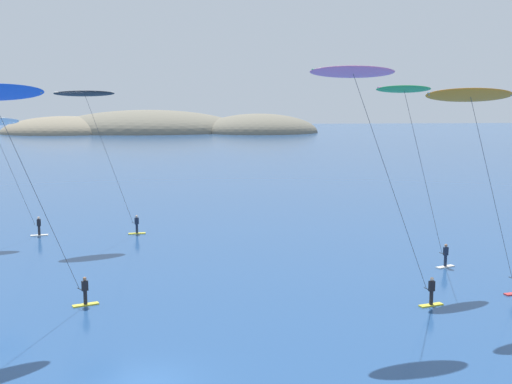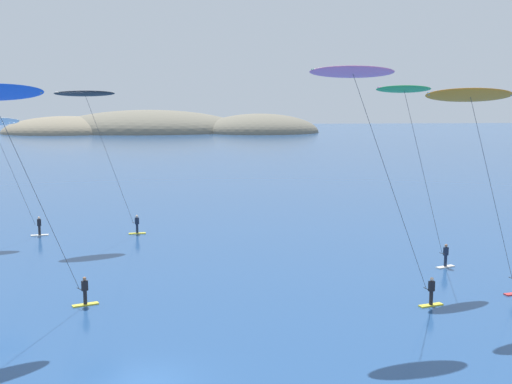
{
  "view_description": "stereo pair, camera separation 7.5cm",
  "coord_description": "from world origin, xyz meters",
  "px_view_note": "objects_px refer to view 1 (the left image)",
  "views": [
    {
      "loc": [
        1.87,
        -25.95,
        11.85
      ],
      "look_at": [
        6.67,
        18.27,
        5.49
      ],
      "focal_mm": 45.0,
      "sensor_mm": 36.0,
      "label": 1
    },
    {
      "loc": [
        1.94,
        -25.96,
        11.85
      ],
      "look_at": [
        6.67,
        18.27,
        5.49
      ],
      "focal_mm": 45.0,
      "sensor_mm": 36.0,
      "label": 2
    }
  ],
  "objects_px": {
    "kitesurfer_pink": "(360,93)",
    "kitesurfer_black": "(89,104)",
    "kitesurfer_green": "(409,109)",
    "kitesurfer_orange": "(474,110)"
  },
  "relations": [
    {
      "from": "kitesurfer_pink",
      "to": "kitesurfer_black",
      "type": "distance_m",
      "value": 28.02
    },
    {
      "from": "kitesurfer_pink",
      "to": "kitesurfer_black",
      "type": "xyz_separation_m",
      "value": [
        -17.43,
        21.93,
        -0.73
      ]
    },
    {
      "from": "kitesurfer_pink",
      "to": "kitesurfer_black",
      "type": "bearing_deg",
      "value": 128.48
    },
    {
      "from": "kitesurfer_black",
      "to": "kitesurfer_pink",
      "type": "bearing_deg",
      "value": -51.52
    },
    {
      "from": "kitesurfer_pink",
      "to": "kitesurfer_green",
      "type": "relative_size",
      "value": 1.06
    },
    {
      "from": "kitesurfer_orange",
      "to": "kitesurfer_pink",
      "type": "xyz_separation_m",
      "value": [
        -7.11,
        -1.53,
        0.96
      ]
    },
    {
      "from": "kitesurfer_orange",
      "to": "kitesurfer_green",
      "type": "height_order",
      "value": "kitesurfer_green"
    },
    {
      "from": "kitesurfer_orange",
      "to": "kitesurfer_black",
      "type": "relative_size",
      "value": 0.99
    },
    {
      "from": "kitesurfer_green",
      "to": "kitesurfer_black",
      "type": "bearing_deg",
      "value": 148.33
    },
    {
      "from": "kitesurfer_pink",
      "to": "kitesurfer_green",
      "type": "bearing_deg",
      "value": 54.86
    }
  ]
}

